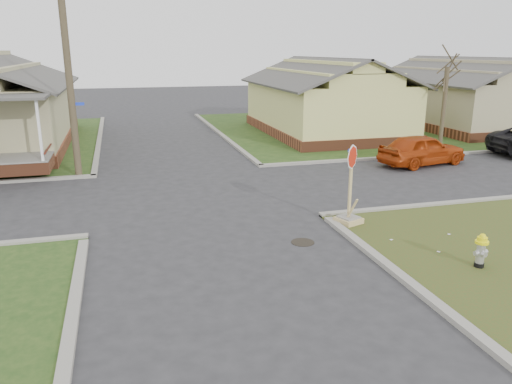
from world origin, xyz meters
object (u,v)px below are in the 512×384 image
object	(u,v)px
utility_pole	(67,61)
fire_hydrant	(481,249)
red_sedan	(422,149)
stop_sign	(349,206)

from	to	relation	value
utility_pole	fire_hydrant	size ratio (longest dim) A/B	10.56
utility_pole	red_sedan	world-z (taller)	utility_pole
stop_sign	red_sedan	world-z (taller)	stop_sign
fire_hydrant	stop_sign	distance (m)	4.10
utility_pole	fire_hydrant	xyz separation A→B (m)	(9.91, -12.13, -4.14)
utility_pole	fire_hydrant	world-z (taller)	utility_pole
fire_hydrant	red_sedan	size ratio (longest dim) A/B	0.20
red_sedan	fire_hydrant	bearing A→B (deg)	142.53
utility_pole	fire_hydrant	bearing A→B (deg)	-50.75
fire_hydrant	red_sedan	distance (m)	11.49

